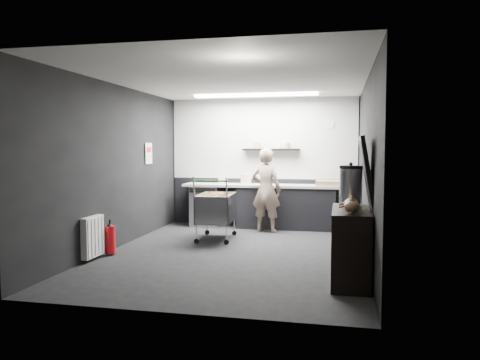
# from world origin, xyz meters

# --- Properties ---
(floor) EXTENTS (5.50, 5.50, 0.00)m
(floor) POSITION_xyz_m (0.00, 0.00, 0.00)
(floor) COLOR black
(floor) RESTS_ON ground
(ceiling) EXTENTS (5.50, 5.50, 0.00)m
(ceiling) POSITION_xyz_m (0.00, 0.00, 2.70)
(ceiling) COLOR silver
(ceiling) RESTS_ON wall_back
(wall_back) EXTENTS (5.50, 0.00, 5.50)m
(wall_back) POSITION_xyz_m (0.00, 2.75, 1.35)
(wall_back) COLOR black
(wall_back) RESTS_ON floor
(wall_front) EXTENTS (5.50, 0.00, 5.50)m
(wall_front) POSITION_xyz_m (0.00, -2.75, 1.35)
(wall_front) COLOR black
(wall_front) RESTS_ON floor
(wall_left) EXTENTS (0.00, 5.50, 5.50)m
(wall_left) POSITION_xyz_m (-2.00, 0.00, 1.35)
(wall_left) COLOR black
(wall_left) RESTS_ON floor
(wall_right) EXTENTS (0.00, 5.50, 5.50)m
(wall_right) POSITION_xyz_m (2.00, 0.00, 1.35)
(wall_right) COLOR black
(wall_right) RESTS_ON floor
(kitchen_wall_panel) EXTENTS (3.95, 0.02, 1.70)m
(kitchen_wall_panel) POSITION_xyz_m (0.00, 2.73, 1.85)
(kitchen_wall_panel) COLOR #BABAB5
(kitchen_wall_panel) RESTS_ON wall_back
(dado_panel) EXTENTS (3.95, 0.02, 1.00)m
(dado_panel) POSITION_xyz_m (0.00, 2.73, 0.50)
(dado_panel) COLOR black
(dado_panel) RESTS_ON wall_back
(floating_shelf) EXTENTS (1.20, 0.22, 0.04)m
(floating_shelf) POSITION_xyz_m (0.20, 2.62, 1.62)
(floating_shelf) COLOR black
(floating_shelf) RESTS_ON wall_back
(wall_clock) EXTENTS (0.20, 0.03, 0.20)m
(wall_clock) POSITION_xyz_m (1.40, 2.72, 2.15)
(wall_clock) COLOR silver
(wall_clock) RESTS_ON wall_back
(poster) EXTENTS (0.02, 0.30, 0.40)m
(poster) POSITION_xyz_m (-1.98, 1.30, 1.55)
(poster) COLOR white
(poster) RESTS_ON wall_left
(poster_red_band) EXTENTS (0.02, 0.22, 0.10)m
(poster_red_band) POSITION_xyz_m (-1.98, 1.30, 1.62)
(poster_red_band) COLOR red
(poster_red_band) RESTS_ON poster
(radiator) EXTENTS (0.10, 0.50, 0.60)m
(radiator) POSITION_xyz_m (-1.94, -0.90, 0.35)
(radiator) COLOR silver
(radiator) RESTS_ON wall_left
(ceiling_strip) EXTENTS (2.40, 0.20, 0.04)m
(ceiling_strip) POSITION_xyz_m (0.00, 1.85, 2.67)
(ceiling_strip) COLOR white
(ceiling_strip) RESTS_ON ceiling
(prep_counter) EXTENTS (3.20, 0.61, 0.90)m
(prep_counter) POSITION_xyz_m (0.14, 2.42, 0.46)
(prep_counter) COLOR black
(prep_counter) RESTS_ON floor
(person) EXTENTS (0.67, 0.51, 1.65)m
(person) POSITION_xyz_m (0.20, 1.97, 0.83)
(person) COLOR beige
(person) RESTS_ON floor
(shopping_cart) EXTENTS (0.66, 1.04, 1.12)m
(shopping_cart) POSITION_xyz_m (-0.56, 1.00, 0.53)
(shopping_cart) COLOR silver
(shopping_cart) RESTS_ON floor
(sideboard) EXTENTS (0.52, 1.21, 1.81)m
(sideboard) POSITION_xyz_m (1.77, -1.20, 0.57)
(sideboard) COLOR black
(sideboard) RESTS_ON floor
(fire_extinguisher) EXTENTS (0.16, 0.16, 0.52)m
(fire_extinguisher) POSITION_xyz_m (-1.85, -0.53, 0.25)
(fire_extinguisher) COLOR red
(fire_extinguisher) RESTS_ON floor
(cardboard_box) EXTENTS (0.52, 0.39, 0.10)m
(cardboard_box) POSITION_xyz_m (1.41, 2.37, 0.95)
(cardboard_box) COLOR #A47957
(cardboard_box) RESTS_ON prep_counter
(pink_tub) EXTENTS (0.22, 0.22, 0.22)m
(pink_tub) POSITION_xyz_m (-0.30, 2.42, 1.01)
(pink_tub) COLOR silver
(pink_tub) RESTS_ON prep_counter
(white_container) EXTENTS (0.19, 0.15, 0.15)m
(white_container) POSITION_xyz_m (-0.78, 2.37, 0.98)
(white_container) COLOR silver
(white_container) RESTS_ON prep_counter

